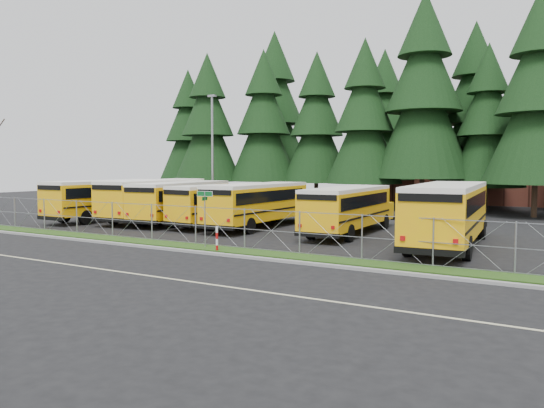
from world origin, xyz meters
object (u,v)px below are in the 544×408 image
(bus_0, at_px, (111,200))
(light_standard, at_px, (212,149))
(street_sign, at_px, (205,207))
(striped_bollard, at_px, (217,239))
(bus_2, at_px, (185,202))
(bus_6, at_px, (350,211))
(bus_1, at_px, (157,200))
(bus_3, at_px, (231,205))
(bus_4, at_px, (260,206))
(bus_east, at_px, (449,216))

(bus_0, relative_size, light_standard, 1.12)
(street_sign, distance_m, striped_bollard, 1.95)
(bus_2, distance_m, street_sign, 12.03)
(street_sign, bearing_deg, light_standard, 125.54)
(bus_6, distance_m, light_standard, 18.33)
(bus_0, distance_m, bus_2, 6.14)
(bus_1, distance_m, bus_3, 6.47)
(bus_6, xyz_separation_m, light_standard, (-15.97, 8.02, 4.10))
(bus_3, bearing_deg, light_standard, 140.16)
(bus_2, distance_m, bus_3, 3.89)
(bus_0, height_order, street_sign, bus_0)
(bus_0, xyz_separation_m, bus_4, (12.32, 1.33, -0.04))
(bus_3, relative_size, striped_bollard, 8.88)
(bus_east, distance_m, light_standard, 24.73)
(bus_6, xyz_separation_m, striped_bollard, (-3.03, -9.09, -0.80))
(striped_bollard, bearing_deg, bus_0, 153.06)
(bus_2, relative_size, striped_bollard, 9.23)
(bus_1, bearing_deg, bus_6, -6.30)
(bus_2, height_order, striped_bollard, bus_2)
(bus_2, xyz_separation_m, bus_3, (3.88, 0.14, -0.05))
(striped_bollard, bearing_deg, bus_3, 121.32)
(bus_2, height_order, street_sign, bus_2)
(bus_4, xyz_separation_m, light_standard, (-9.69, 7.86, 4.05))
(bus_0, height_order, bus_4, bus_0)
(bus_0, bearing_deg, street_sign, -25.65)
(bus_2, distance_m, bus_4, 6.32)
(light_standard, bearing_deg, bus_6, -26.65)
(bus_6, bearing_deg, bus_4, 176.66)
(bus_1, xyz_separation_m, bus_4, (8.90, 0.03, -0.07))
(bus_4, height_order, light_standard, light_standard)
(bus_6, relative_size, striped_bollard, 8.89)
(bus_0, relative_size, bus_3, 1.06)
(striped_bollard, bearing_deg, bus_east, 36.42)
(street_sign, bearing_deg, bus_2, 134.37)
(bus_1, distance_m, striped_bollard, 15.28)
(bus_1, relative_size, bus_4, 1.05)
(bus_4, bearing_deg, bus_east, -11.90)
(bus_east, bearing_deg, bus_0, 173.26)
(bus_4, bearing_deg, bus_0, -174.53)
(bus_0, distance_m, bus_6, 18.64)
(bus_1, height_order, light_standard, light_standard)
(street_sign, xyz_separation_m, light_standard, (-11.78, 16.49, 3.47))
(bus_4, xyz_separation_m, striped_bollard, (3.25, -9.24, -0.85))
(bus_4, bearing_deg, light_standard, 140.28)
(bus_0, relative_size, street_sign, 4.03)
(bus_4, height_order, street_sign, bus_4)
(bus_2, bearing_deg, bus_0, -174.43)
(bus_6, distance_m, striped_bollard, 9.61)
(bus_3, distance_m, striped_bollard, 10.97)
(bus_east, bearing_deg, bus_6, 155.30)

